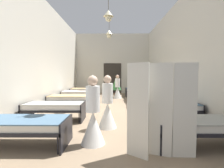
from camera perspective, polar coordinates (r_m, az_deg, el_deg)
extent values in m
cube|color=#8C755B|center=(7.25, -0.02, -8.94)|extent=(6.41, 12.34, 0.10)
cube|color=beige|center=(13.09, 0.15, 7.19)|extent=(6.21, 0.20, 4.75)
cube|color=beige|center=(7.77, -23.13, 9.61)|extent=(0.20, 11.74, 4.75)
cube|color=beige|center=(7.73, 23.19, 9.64)|extent=(0.20, 11.74, 4.75)
cube|color=#2D2823|center=(12.94, 0.14, 2.02)|extent=(1.40, 0.06, 2.40)
cylinder|color=brown|center=(7.71, -1.28, 26.45)|extent=(0.02, 0.02, 0.47)
cone|color=beige|center=(7.57, -1.27, 23.76)|extent=(0.44, 0.44, 0.28)
sphere|color=beige|center=(7.49, -1.27, 22.19)|extent=(0.28, 0.28, 0.28)
cylinder|color=brown|center=(10.27, -1.02, 20.19)|extent=(0.02, 0.02, 0.56)
cone|color=beige|center=(10.16, -1.02, 17.86)|extent=(0.44, 0.44, 0.28)
sphere|color=beige|center=(10.10, -1.02, 16.66)|extent=(0.28, 0.28, 0.28)
cylinder|color=black|center=(3.37, -18.63, -19.88)|extent=(0.03, 0.03, 0.34)
cylinder|color=black|center=(4.01, -15.16, -15.99)|extent=(0.03, 0.03, 0.34)
cube|color=black|center=(3.96, -29.26, -13.46)|extent=(1.90, 0.84, 0.07)
cube|color=black|center=(3.63, -15.81, -16.13)|extent=(0.04, 0.84, 0.57)
cube|color=silver|center=(3.93, -29.30, -11.99)|extent=(1.82, 0.78, 0.14)
cube|color=slate|center=(3.91, -29.34, -10.83)|extent=(1.86, 0.82, 0.02)
cylinder|color=black|center=(3.34, 17.73, -20.06)|extent=(0.03, 0.03, 0.34)
cylinder|color=black|center=(3.99, 14.52, -16.09)|extent=(0.03, 0.03, 0.34)
cube|color=black|center=(3.91, 28.74, -13.63)|extent=(1.90, 0.84, 0.07)
cube|color=black|center=(3.61, 15.04, -16.25)|extent=(0.04, 0.84, 0.57)
cube|color=silver|center=(3.88, 28.79, -12.14)|extent=(1.82, 0.78, 0.14)
cube|color=#9E9E93|center=(3.86, 28.82, -10.97)|extent=(1.86, 0.82, 0.02)
cylinder|color=black|center=(5.72, -29.17, -10.44)|extent=(0.03, 0.03, 0.34)
cylinder|color=black|center=(6.34, -25.93, -9.03)|extent=(0.03, 0.03, 0.34)
cylinder|color=black|center=(5.11, -11.55, -11.71)|extent=(0.03, 0.03, 0.34)
cylinder|color=black|center=(5.79, -10.06, -9.90)|extent=(0.03, 0.03, 0.34)
cube|color=black|center=(5.63, -19.58, -8.28)|extent=(1.90, 0.84, 0.07)
cube|color=black|center=(6.03, -28.00, -8.58)|extent=(0.04, 0.84, 0.57)
cube|color=black|center=(5.41, -10.14, -9.57)|extent=(0.04, 0.84, 0.57)
cube|color=white|center=(5.61, -19.60, -7.23)|extent=(1.82, 0.78, 0.14)
cube|color=#9E9E93|center=(5.60, -19.62, -6.41)|extent=(1.86, 0.82, 0.02)
cylinder|color=black|center=(5.09, 11.20, -11.76)|extent=(0.03, 0.03, 0.34)
cylinder|color=black|center=(5.78, 9.84, -9.93)|extent=(0.03, 0.03, 0.34)
cylinder|color=black|center=(5.68, 29.04, -10.54)|extent=(0.03, 0.03, 0.34)
cylinder|color=black|center=(6.30, 25.86, -9.11)|extent=(0.03, 0.03, 0.34)
cube|color=black|center=(5.60, 19.38, -8.34)|extent=(1.90, 0.84, 0.07)
cube|color=black|center=(5.40, 9.85, -9.61)|extent=(0.04, 0.84, 0.57)
cube|color=black|center=(5.99, 27.91, -8.66)|extent=(0.04, 0.84, 0.57)
cube|color=white|center=(5.58, 19.40, -7.28)|extent=(1.82, 0.78, 0.14)
cube|color=slate|center=(5.57, 19.42, -6.45)|extent=(1.86, 0.82, 0.02)
cylinder|color=black|center=(7.39, -21.85, -7.21)|extent=(0.03, 0.03, 0.34)
cylinder|color=black|center=(8.05, -19.90, -6.32)|extent=(0.03, 0.03, 0.34)
cylinder|color=black|center=(6.93, -8.28, -7.69)|extent=(0.03, 0.03, 0.34)
cylinder|color=black|center=(7.63, -7.47, -6.67)|extent=(0.03, 0.03, 0.34)
cube|color=black|center=(7.42, -14.56, -5.43)|extent=(1.90, 0.84, 0.07)
cube|color=black|center=(7.72, -21.27, -5.87)|extent=(0.04, 0.84, 0.57)
cube|color=black|center=(7.25, -7.39, -6.26)|extent=(0.04, 0.84, 0.57)
cube|color=white|center=(7.41, -14.57, -4.63)|extent=(1.82, 0.78, 0.14)
cube|color=tan|center=(7.40, -14.58, -4.00)|extent=(1.86, 0.82, 0.02)
cylinder|color=black|center=(6.92, 8.21, -7.72)|extent=(0.03, 0.03, 0.34)
cylinder|color=black|center=(7.62, 7.47, -6.69)|extent=(0.03, 0.03, 0.34)
cylinder|color=black|center=(7.36, 21.87, -7.25)|extent=(0.03, 0.03, 0.34)
cylinder|color=black|center=(8.02, 19.98, -6.36)|extent=(0.03, 0.03, 0.34)
cube|color=black|center=(7.40, 14.56, -5.46)|extent=(1.90, 0.84, 0.07)
cube|color=black|center=(7.24, 7.36, -6.27)|extent=(0.04, 0.84, 0.57)
cube|color=black|center=(7.69, 21.32, -5.91)|extent=(0.04, 0.84, 0.57)
cube|color=white|center=(7.38, 14.57, -4.65)|extent=(1.82, 0.78, 0.14)
cube|color=beige|center=(7.37, 14.58, -4.02)|extent=(1.86, 0.82, 0.02)
cylinder|color=black|center=(9.16, -17.34, -5.13)|extent=(0.03, 0.03, 0.34)
cylinder|color=black|center=(9.84, -16.07, -4.53)|extent=(0.03, 0.03, 0.34)
cylinder|color=black|center=(8.79, -6.42, -5.35)|extent=(0.03, 0.03, 0.34)
cylinder|color=black|center=(9.50, -5.91, -4.70)|extent=(0.03, 0.03, 0.34)
cube|color=black|center=(9.25, -11.53, -3.68)|extent=(1.90, 0.84, 0.07)
cube|color=black|center=(9.50, -17.04, -4.11)|extent=(0.04, 0.84, 0.57)
cube|color=black|center=(9.12, -5.78, -4.29)|extent=(0.04, 0.84, 0.57)
cube|color=silver|center=(9.24, -11.54, -3.03)|extent=(1.82, 0.78, 0.14)
cube|color=beige|center=(9.23, -11.55, -2.52)|extent=(1.86, 0.82, 0.02)
cylinder|color=black|center=(8.78, 6.51, -5.36)|extent=(0.03, 0.03, 0.34)
cylinder|color=black|center=(9.49, 6.04, -4.71)|extent=(0.03, 0.03, 0.34)
cylinder|color=black|center=(9.13, 17.48, -5.16)|extent=(0.03, 0.03, 0.34)
cylinder|color=black|center=(9.81, 16.24, -4.55)|extent=(0.03, 0.03, 0.34)
cube|color=black|center=(9.23, 11.67, -3.69)|extent=(1.90, 0.84, 0.07)
cube|color=black|center=(9.11, 5.90, -4.30)|extent=(0.04, 0.84, 0.57)
cube|color=black|center=(9.47, 17.20, -4.13)|extent=(0.04, 0.84, 0.57)
cube|color=silver|center=(9.22, 11.67, -3.04)|extent=(1.82, 0.78, 0.14)
cube|color=slate|center=(9.21, 11.68, -2.54)|extent=(1.86, 0.82, 0.02)
cylinder|color=black|center=(10.96, -14.32, -3.71)|extent=(0.03, 0.03, 0.34)
cylinder|color=black|center=(11.66, -13.43, -3.28)|extent=(0.03, 0.03, 0.34)
cylinder|color=black|center=(10.66, -5.22, -3.82)|extent=(0.03, 0.03, 0.34)
cylinder|color=black|center=(11.37, -4.86, -3.37)|extent=(0.03, 0.03, 0.34)
cube|color=black|center=(11.11, -9.52, -2.50)|extent=(1.90, 0.84, 0.07)
cube|color=black|center=(11.31, -14.16, -2.90)|extent=(0.04, 0.84, 0.57)
cube|color=black|center=(11.00, -4.73, -2.98)|extent=(0.04, 0.84, 0.57)
cube|color=white|center=(11.10, -9.52, -1.96)|extent=(1.82, 0.78, 0.14)
cube|color=tan|center=(11.09, -9.53, -1.54)|extent=(1.86, 0.82, 0.02)
cylinder|color=black|center=(10.65, 5.41, -3.83)|extent=(0.03, 0.03, 0.34)
cylinder|color=black|center=(11.36, 5.09, -3.38)|extent=(0.03, 0.03, 0.34)
cylinder|color=black|center=(10.94, 14.55, -3.73)|extent=(0.03, 0.03, 0.34)
cylinder|color=black|center=(11.64, 13.68, -3.30)|extent=(0.03, 0.03, 0.34)
cube|color=black|center=(11.09, 9.74, -2.51)|extent=(1.90, 0.84, 0.07)
cube|color=black|center=(10.99, 4.94, -2.99)|extent=(0.04, 0.84, 0.57)
cube|color=black|center=(11.29, 14.40, -2.91)|extent=(0.04, 0.84, 0.57)
cube|color=white|center=(11.08, 9.75, -1.97)|extent=(1.82, 0.78, 0.14)
cube|color=slate|center=(11.07, 9.75, -1.55)|extent=(1.86, 0.82, 0.02)
cone|color=white|center=(10.24, 1.94, -3.08)|extent=(0.52, 0.52, 0.70)
cylinder|color=white|center=(10.19, 1.95, 0.41)|extent=(0.30, 0.30, 0.55)
sphere|color=tan|center=(10.18, 1.95, 2.58)|extent=(0.22, 0.22, 0.22)
cone|color=white|center=(10.18, 1.95, 3.01)|extent=(0.18, 0.18, 0.10)
cone|color=white|center=(4.61, -1.61, -10.99)|extent=(0.52, 0.52, 0.70)
cylinder|color=white|center=(4.50, -1.62, -3.25)|extent=(0.30, 0.30, 0.55)
sphere|color=beige|center=(4.47, -1.63, 1.66)|extent=(0.22, 0.22, 0.22)
cone|color=white|center=(4.47, -1.63, 2.65)|extent=(0.18, 0.18, 0.10)
cone|color=white|center=(3.61, -6.73, -15.10)|extent=(0.52, 0.52, 0.70)
cylinder|color=white|center=(3.46, -6.80, -5.23)|extent=(0.30, 0.30, 0.55)
sphere|color=beige|center=(3.43, -6.85, 1.15)|extent=(0.22, 0.22, 0.22)
cone|color=white|center=(3.42, -6.86, 2.43)|extent=(0.18, 0.18, 0.10)
cylinder|color=slate|center=(5.48, 15.81, -3.36)|extent=(0.32, 0.32, 0.58)
cube|color=slate|center=(5.51, 15.77, -5.94)|extent=(0.44, 0.44, 0.08)
sphere|color=beige|center=(5.45, 15.88, 0.82)|extent=(0.22, 0.22, 0.22)
cylinder|color=brown|center=(10.66, 1.49, -3.93)|extent=(0.31, 0.31, 0.30)
cylinder|color=brown|center=(10.63, 1.49, -2.60)|extent=(0.06, 0.06, 0.20)
cone|color=#3D7A42|center=(10.59, 1.49, 0.22)|extent=(0.68, 0.68, 0.85)
cube|color=silver|center=(2.94, 9.05, -9.27)|extent=(0.36, 0.27, 1.70)
cube|color=silver|center=(3.09, 16.70, -8.76)|extent=(0.41, 0.16, 1.70)
cube|color=silver|center=(3.17, 24.39, -8.58)|extent=(0.42, 0.04, 1.70)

